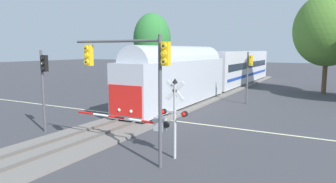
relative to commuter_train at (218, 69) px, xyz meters
name	(u,v)px	position (x,y,z in m)	size (l,w,h in m)	color
ground_plane	(146,117)	(0.00, -16.43, -2.77)	(220.00, 220.00, 0.00)	#3D3D42
road_centre_stripe	(146,117)	(0.00, -16.43, -2.77)	(44.00, 0.20, 0.01)	beige
railway_track	(146,116)	(0.00, -16.43, -2.68)	(4.40, 80.00, 0.32)	slate
commuter_train	(218,69)	(0.00, 0.00, 0.00)	(3.04, 41.12, 5.16)	#B2B7C1
crossing_gate_near	(148,123)	(4.18, -22.74, -1.38)	(6.10, 0.40, 1.80)	#B7B7BC
crossing_signal_mast	(175,110)	(6.00, -23.32, -0.42)	(1.36, 0.44, 3.84)	#B2B2B7
traffic_signal_far_side	(249,69)	(5.40, -6.88, 0.55)	(0.53, 0.38, 4.96)	#4C4C51
traffic_signal_median	(44,78)	(-3.22, -23.00, 0.67)	(0.53, 0.38, 5.12)	#4C4C51
traffic_signal_near_right	(134,67)	(4.62, -24.61, 1.61)	(5.10, 0.38, 5.78)	#4C4C51
pine_left_background	(152,39)	(-13.61, 6.71, 4.01)	(6.01, 6.01, 10.97)	#4C3828
oak_far_right	(328,30)	(11.51, 4.14, 4.63)	(7.56, 7.56, 11.60)	brown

